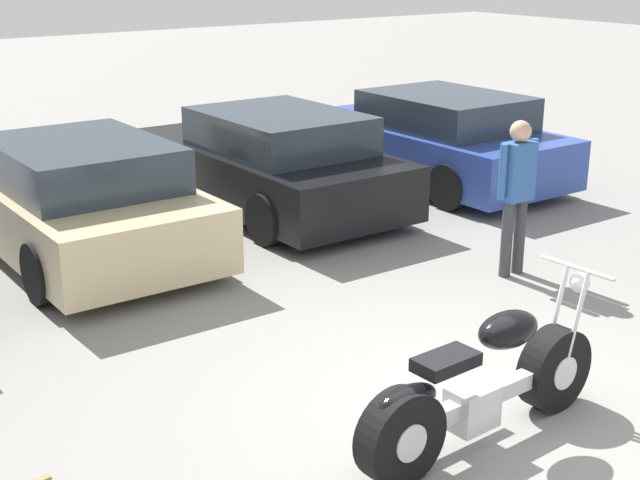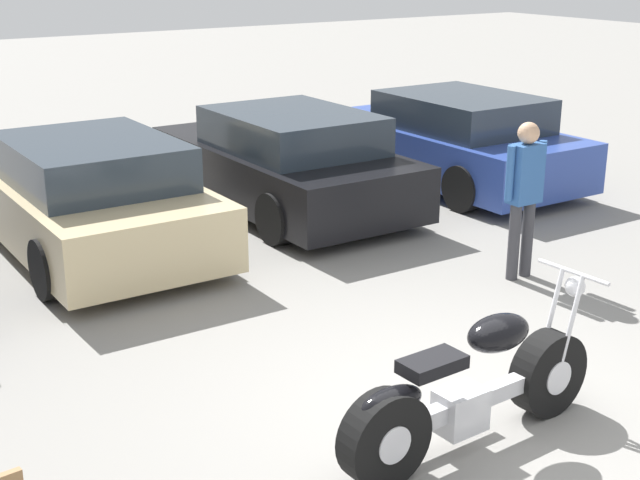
# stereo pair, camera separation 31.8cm
# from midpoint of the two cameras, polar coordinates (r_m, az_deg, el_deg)

# --- Properties ---
(ground_plane) EXTENTS (60.00, 60.00, 0.00)m
(ground_plane) POSITION_cam_midpoint_polar(r_m,az_deg,el_deg) (6.82, 8.57, -10.73)
(ground_plane) COLOR gray
(motorcycle) EXTENTS (2.20, 0.62, 1.08)m
(motorcycle) POSITION_cam_midpoint_polar(r_m,az_deg,el_deg) (6.23, 8.78, -9.42)
(motorcycle) COLOR black
(motorcycle) RESTS_ON ground_plane
(parked_car_champagne) EXTENTS (1.94, 4.12, 1.31)m
(parked_car_champagne) POSITION_cam_midpoint_polar(r_m,az_deg,el_deg) (10.26, -16.11, 2.51)
(parked_car_champagne) COLOR #C6B284
(parked_car_champagne) RESTS_ON ground_plane
(parked_car_black) EXTENTS (1.94, 4.12, 1.31)m
(parked_car_black) POSITION_cam_midpoint_polar(r_m,az_deg,el_deg) (11.59, -3.89, 4.97)
(parked_car_black) COLOR black
(parked_car_black) RESTS_ON ground_plane
(parked_car_blue) EXTENTS (1.94, 4.12, 1.31)m
(parked_car_blue) POSITION_cam_midpoint_polar(r_m,az_deg,el_deg) (13.04, 6.72, 6.40)
(parked_car_blue) COLOR #2D479E
(parked_car_blue) RESTS_ON ground_plane
(person_standing) EXTENTS (0.52, 0.22, 1.63)m
(person_standing) POSITION_cam_midpoint_polar(r_m,az_deg,el_deg) (9.27, 11.53, 3.45)
(person_standing) COLOR #38383D
(person_standing) RESTS_ON ground_plane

